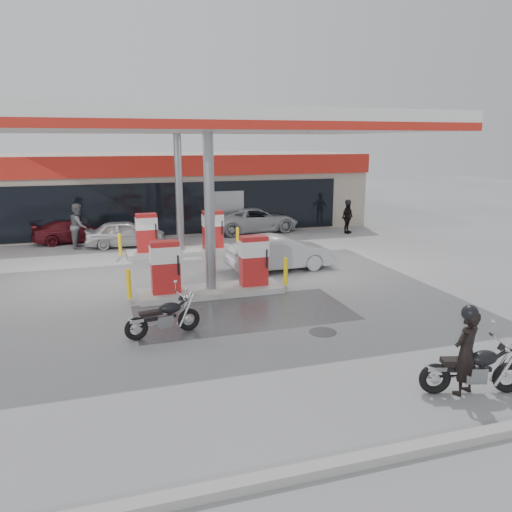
# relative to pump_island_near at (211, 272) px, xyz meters

# --- Properties ---
(ground) EXTENTS (90.00, 90.00, 0.00)m
(ground) POSITION_rel_pump_island_near_xyz_m (0.00, -2.00, -0.71)
(ground) COLOR gray
(ground) RESTS_ON ground
(wet_patch) EXTENTS (6.00, 3.00, 0.00)m
(wet_patch) POSITION_rel_pump_island_near_xyz_m (0.50, -2.00, -0.71)
(wet_patch) COLOR #4C4C4F
(wet_patch) RESTS_ON ground
(drain_cover) EXTENTS (0.70, 0.70, 0.01)m
(drain_cover) POSITION_rel_pump_island_near_xyz_m (2.00, -4.00, -0.71)
(drain_cover) COLOR #38383A
(drain_cover) RESTS_ON ground
(kerb) EXTENTS (28.00, 0.25, 0.15)m
(kerb) POSITION_rel_pump_island_near_xyz_m (0.00, -9.00, -0.64)
(kerb) COLOR gray
(kerb) RESTS_ON ground
(store_building) EXTENTS (22.00, 8.22, 4.00)m
(store_building) POSITION_rel_pump_island_near_xyz_m (0.01, 13.94, 1.30)
(store_building) COLOR #B3A796
(store_building) RESTS_ON ground
(canopy) EXTENTS (16.00, 10.02, 5.51)m
(canopy) POSITION_rel_pump_island_near_xyz_m (0.00, 3.00, 4.56)
(canopy) COLOR silver
(canopy) RESTS_ON ground
(pump_island_near) EXTENTS (5.14, 1.30, 1.78)m
(pump_island_near) POSITION_rel_pump_island_near_xyz_m (0.00, 0.00, 0.00)
(pump_island_near) COLOR #9E9E99
(pump_island_near) RESTS_ON ground
(pump_island_far) EXTENTS (5.14, 1.30, 1.78)m
(pump_island_far) POSITION_rel_pump_island_near_xyz_m (0.00, 6.00, 0.00)
(pump_island_far) COLOR #9E9E99
(pump_island_far) RESTS_ON ground
(main_motorcycle) EXTENTS (2.00, 0.94, 1.05)m
(main_motorcycle) POSITION_rel_pump_island_near_xyz_m (3.42, -7.69, -0.25)
(main_motorcycle) COLOR black
(main_motorcycle) RESTS_ON ground
(biker_main) EXTENTS (0.71, 0.58, 1.67)m
(biker_main) POSITION_rel_pump_island_near_xyz_m (3.24, -7.64, 0.12)
(biker_main) COLOR black
(biker_main) RESTS_ON ground
(parked_motorcycle) EXTENTS (1.92, 0.73, 0.99)m
(parked_motorcycle) POSITION_rel_pump_island_near_xyz_m (-1.83, -2.99, -0.27)
(parked_motorcycle) COLOR black
(parked_motorcycle) RESTS_ON ground
(sedan_white) EXTENTS (3.61, 1.61, 1.21)m
(sedan_white) POSITION_rel_pump_island_near_xyz_m (-2.15, 8.20, -0.11)
(sedan_white) COLOR #BDBDBF
(sedan_white) RESTS_ON ground
(attendant) EXTENTS (0.88, 1.07, 2.00)m
(attendant) POSITION_rel_pump_island_near_xyz_m (-4.15, 8.58, 0.29)
(attendant) COLOR #5A5A5F
(attendant) RESTS_ON ground
(hatchback_silver) EXTENTS (4.00, 1.57, 1.30)m
(hatchback_silver) POSITION_rel_pump_island_near_xyz_m (3.09, 2.20, -0.06)
(hatchback_silver) COLOR #B1B5BA
(hatchback_silver) RESTS_ON ground
(parked_car_left) EXTENTS (3.91, 2.28, 1.07)m
(parked_car_left) POSITION_rel_pump_island_near_xyz_m (-4.50, 10.00, -0.18)
(parked_car_left) COLOR #59131B
(parked_car_left) RESTS_ON ground
(parked_car_right) EXTENTS (4.93, 2.71, 1.31)m
(parked_car_right) POSITION_rel_pump_island_near_xyz_m (4.50, 10.00, -0.06)
(parked_car_right) COLOR #B1B6BA
(parked_car_right) RESTS_ON ground
(biker_walking) EXTENTS (1.04, 0.88, 1.67)m
(biker_walking) POSITION_rel_pump_island_near_xyz_m (9.00, 8.20, 0.13)
(biker_walking) COLOR black
(biker_walking) RESTS_ON ground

